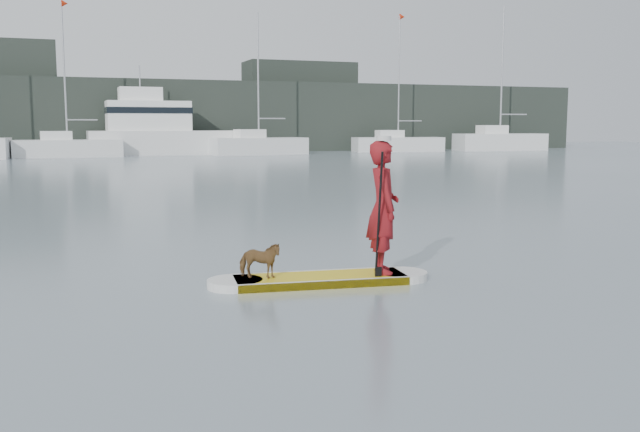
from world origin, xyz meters
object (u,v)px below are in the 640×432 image
object	(u,v)px
dog	(260,260)
sailboat_g	(499,140)
paddleboard	(320,279)
motor_yacht_a	(157,130)
sailboat_e	(258,145)
sailboat_f	(397,143)
sailboat_d	(67,146)
paddler	(383,207)

from	to	relation	value
dog	sailboat_g	xyz separation A→B (m)	(34.97, 45.51, 0.52)
sailboat_g	dog	bearing A→B (deg)	-121.13
paddleboard	motor_yacht_a	distance (m)	47.04
sailboat_e	sailboat_f	world-z (taller)	sailboat_f
paddleboard	sailboat_d	bearing A→B (deg)	101.12
motor_yacht_a	sailboat_g	size ratio (longest dim) A/B	0.89
paddleboard	sailboat_d	distance (m)	44.84
paddler	sailboat_d	size ratio (longest dim) A/B	0.18
dog	sailboat_g	distance (m)	57.39
paddler	sailboat_e	xyz separation A→B (m)	(10.22, 44.51, -0.33)
paddler	sailboat_e	world-z (taller)	sailboat_e
paddler	sailboat_d	distance (m)	45.03
paddleboard	sailboat_e	size ratio (longest dim) A/B	0.30
motor_yacht_a	sailboat_f	bearing A→B (deg)	-2.16
sailboat_f	dog	bearing A→B (deg)	-111.11
paddler	sailboat_f	distance (m)	51.82
paddleboard	paddler	distance (m)	1.42
paddleboard	motor_yacht_a	bearing A→B (deg)	92.80
sailboat_e	sailboat_g	xyz separation A→B (m)	(22.91, 1.24, 0.13)
paddleboard	sailboat_e	bearing A→B (deg)	83.26
dog	sailboat_e	bearing A→B (deg)	12.29
sailboat_e	paddler	bearing A→B (deg)	-108.92
paddleboard	sailboat_g	size ratio (longest dim) A/B	0.26
sailboat_d	motor_yacht_a	distance (m)	7.10
sailboat_e	sailboat_f	bearing A→B (deg)	2.08
sailboat_f	motor_yacht_a	bearing A→B (deg)	-174.39
dog	sailboat_f	size ratio (longest dim) A/B	0.05
paddleboard	sailboat_g	world-z (taller)	sailboat_g
paddler	sailboat_g	world-z (taller)	sailboat_g
dog	sailboat_d	size ratio (longest dim) A/B	0.06
dog	motor_yacht_a	xyz separation A→B (m)	(4.65, 46.74, 1.53)
sailboat_d	sailboat_f	distance (m)	27.09
paddleboard	paddler	size ratio (longest dim) A/B	1.67
paddler	motor_yacht_a	xyz separation A→B (m)	(2.82, 46.97, 0.81)
sailboat_f	sailboat_e	bearing A→B (deg)	-164.56
dog	sailboat_f	distance (m)	52.46
paddleboard	sailboat_f	distance (m)	52.15
dog	motor_yacht_a	world-z (taller)	motor_yacht_a
motor_yacht_a	dog	bearing A→B (deg)	-96.07
sailboat_d	sailboat_e	xyz separation A→B (m)	(14.09, -0.35, -0.01)
sailboat_d	motor_yacht_a	size ratio (longest dim) A/B	0.97
paddler	sailboat_f	xyz separation A→B (m)	(23.19, 46.35, -0.32)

